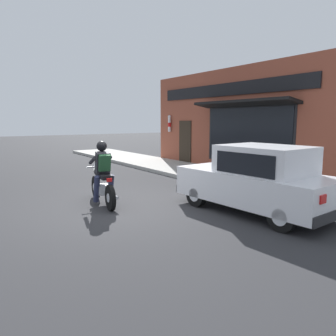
% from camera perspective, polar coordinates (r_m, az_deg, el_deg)
% --- Properties ---
extents(ground_plane, '(80.00, 80.00, 0.00)m').
position_cam_1_polar(ground_plane, '(8.30, -8.55, -6.65)').
color(ground_plane, '#2B2B2D').
extents(sidewalk_curb, '(2.60, 22.00, 0.14)m').
position_cam_1_polar(sidewalk_curb, '(13.33, 4.45, -0.58)').
color(sidewalk_curb, '#ADAAA3').
rests_on(sidewalk_curb, ground).
extents(storefront_building, '(1.25, 9.61, 4.20)m').
position_cam_1_polar(storefront_building, '(13.87, 10.69, 8.10)').
color(storefront_building, brown).
rests_on(storefront_building, ground).
extents(motorcycle_with_rider, '(0.64, 2.01, 1.62)m').
position_cam_1_polar(motorcycle_with_rider, '(8.48, -11.34, -1.73)').
color(motorcycle_with_rider, black).
rests_on(motorcycle_with_rider, ground).
extents(car_hatchback, '(1.86, 3.87, 1.57)m').
position_cam_1_polar(car_hatchback, '(7.81, 15.28, -2.05)').
color(car_hatchback, black).
rests_on(car_hatchback, ground).
extents(trash_bin, '(0.56, 0.56, 0.98)m').
position_cam_1_polar(trash_bin, '(9.49, 19.27, -1.22)').
color(trash_bin, '#514C47').
rests_on(trash_bin, sidewalk_curb).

